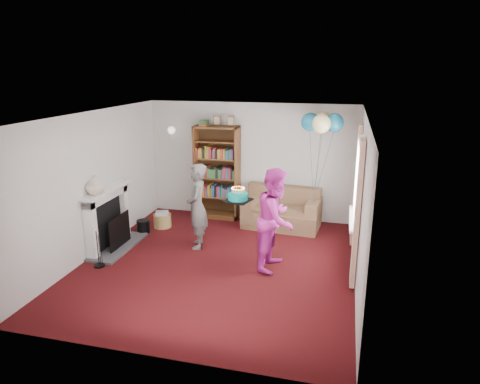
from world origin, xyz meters
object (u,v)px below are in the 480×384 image
(sofa, at_px, (282,212))
(person_magenta, at_px, (276,219))
(birthday_cake, at_px, (238,197))
(person_striped, at_px, (197,206))
(bookcase, at_px, (217,173))

(sofa, relative_size, person_magenta, 0.91)
(person_magenta, xyz_separation_m, birthday_cake, (-0.64, 0.01, 0.33))
(sofa, xyz_separation_m, person_magenta, (0.18, -1.92, 0.53))
(person_magenta, distance_m, birthday_cake, 0.72)
(birthday_cake, bearing_deg, person_striped, 152.02)
(bookcase, bearing_deg, person_magenta, -52.63)
(bookcase, xyz_separation_m, person_striped, (0.13, -1.69, -0.20))
(bookcase, height_order, person_striped, bookcase)
(sofa, height_order, person_magenta, person_magenta)
(person_striped, bearing_deg, person_magenta, 55.85)
(person_magenta, bearing_deg, bookcase, 45.67)
(person_striped, xyz_separation_m, person_magenta, (1.52, -0.48, 0.06))
(person_magenta, relative_size, birthday_cake, 4.32)
(bookcase, bearing_deg, person_striped, -85.68)
(bookcase, distance_m, sofa, 1.64)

